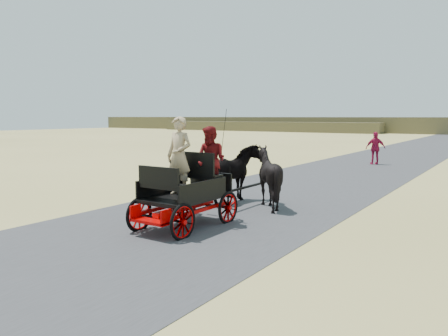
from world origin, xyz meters
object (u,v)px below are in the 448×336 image
Objects in this scene: horse_left at (235,174)px; pedestrian at (375,148)px; horse_right at (268,177)px; carriage at (185,211)px.

pedestrian is (0.64, 12.76, 0.02)m from horse_left.
horse_left is 1.10m from horse_right.
pedestrian is at bearing -87.94° from horse_right.
pedestrian reaches higher than carriage.
horse_right is 12.77m from pedestrian.
horse_right reaches higher than horse_left.
carriage is 3.09m from horse_right.
horse_right is at bearing -180.00° from horse_left.
horse_right is 0.98× the size of pedestrian.
horse_left reaches higher than carriage.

